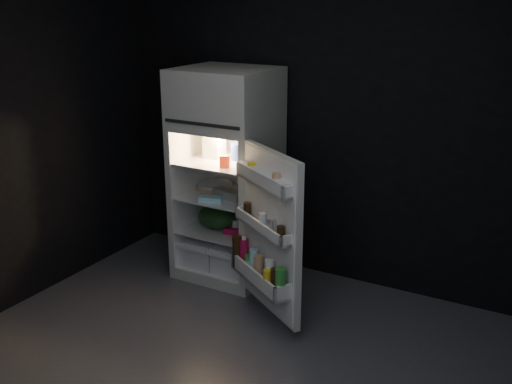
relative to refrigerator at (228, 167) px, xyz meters
The scene contains 17 objects.
floor 1.84m from the refrigerator, 57.17° to the right, with size 4.00×3.40×0.00m, color #4E4E54.
wall_back 1.01m from the refrigerator, 24.00° to the left, with size 4.00×0.00×2.70m, color black.
refrigerator is the anchor object (origin of this frame).
fridge_door 0.95m from the refrigerator, 39.99° to the right, with size 0.71×0.55×1.22m.
milk_jug 0.23m from the refrigerator, behind, with size 0.15×0.15×0.24m, color white.
mayo_jar 0.16m from the refrigerator, ahead, with size 0.10×0.10×0.14m, color navy.
jam_jar 0.26m from the refrigerator, 16.61° to the right, with size 0.09×0.09×0.13m, color black.
amber_bottle 0.29m from the refrigerator, 161.17° to the left, with size 0.07×0.07×0.22m, color gold.
small_carton 0.29m from the refrigerator, 63.27° to the right, with size 0.08×0.06×0.10m, color red.
egg_carton 0.24m from the refrigerator, 58.63° to the right, with size 0.28×0.10×0.07m, color gray.
pie 0.27m from the refrigerator, 163.12° to the left, with size 0.33×0.33×0.04m, color tan.
flat_package 0.33m from the refrigerator, 92.73° to the right, with size 0.19×0.10×0.04m, color #94D5E5.
wrapped_pkg 0.30m from the refrigerator, 25.05° to the left, with size 0.13×0.11×0.05m, color #F7EDCA.
produce_bag 0.44m from the refrigerator, 126.89° to the right, with size 0.37×0.31×0.20m, color #193815.
yogurt_tray 0.54m from the refrigerator, 26.22° to the right, with size 0.28×0.15×0.05m, color #A90E3D.
small_can_red 0.53m from the refrigerator, 48.02° to the left, with size 0.07×0.07×0.09m, color #A90E3D.
small_can_silver 0.56m from the refrigerator, 21.47° to the left, with size 0.07×0.07×0.09m, color white.
Camera 1 is at (1.73, -2.78, 2.33)m, focal length 42.00 mm.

